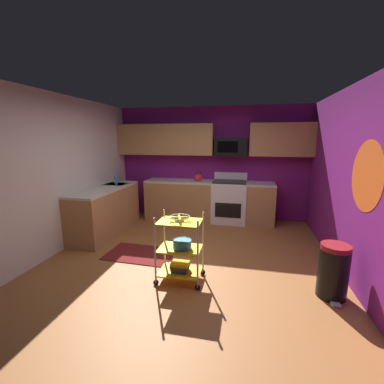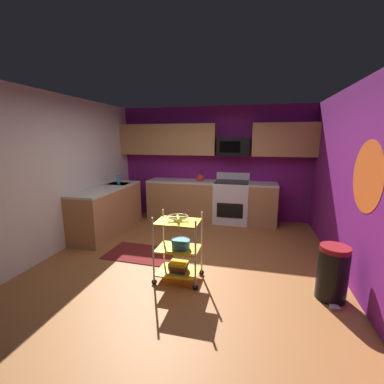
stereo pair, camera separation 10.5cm
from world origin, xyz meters
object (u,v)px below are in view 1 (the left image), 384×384
Objects in this scene: fruit_bowl at (180,218)px; book_stack at (180,266)px; mixing_bowl_large at (182,244)px; dish_soap_bottle at (116,180)px; oven_range at (229,201)px; microwave at (231,147)px; kettle at (198,178)px; trash_can at (333,271)px; rolling_cart at (180,248)px.

book_stack is at bearing -86.42° from fruit_bowl.
dish_soap_bottle is (-1.91, 1.86, 0.50)m from mixing_bowl_large.
oven_range is at bearing 81.08° from mixing_bowl_large.
kettle is at bearing -171.42° from microwave.
book_stack is at bearing -179.31° from trash_can.
mixing_bowl_large is at bearing 0.00° from book_stack.
microwave is 2.65× the size of kettle.
oven_range is 0.89m from kettle.
microwave reaches higher than trash_can.
rolling_cart is 0.07m from mixing_bowl_large.
book_stack is at bearing -99.22° from microwave.
fruit_bowl reaches higher than mixing_bowl_large.
dish_soap_bottle is 0.30× the size of trash_can.
trash_can is at bearing 0.69° from fruit_bowl.
mixing_bowl_large is (0.03, 0.00, 0.07)m from rolling_cart.
fruit_bowl is at bearing 91.79° from rolling_cart.
kettle is at bearing 95.63° from book_stack.
mixing_bowl_large is (-0.42, -2.80, -1.18)m from microwave.
microwave is 2.57× the size of fruit_bowl.
trash_can is (3.76, -1.84, -0.69)m from dish_soap_bottle.
oven_range is 4.19× the size of book_stack.
oven_range is at bearing 19.58° from dish_soap_bottle.
book_stack is at bearing -180.00° from mixing_bowl_large.
oven_range is 2.73m from mixing_bowl_large.
oven_range is 3.03m from trash_can.
fruit_bowl is 1.96m from trash_can.
dish_soap_bottle reaches higher than book_stack.
dish_soap_bottle is at bearing 135.70° from mixing_bowl_large.
dish_soap_bottle reaches higher than trash_can.
dish_soap_bottle reaches higher than rolling_cart.
dish_soap_bottle is at bearing 135.22° from rolling_cart.
book_stack is at bearing -99.58° from oven_range.
microwave is 2.95m from fruit_bowl.
trash_can is at bearing 0.70° from mixing_bowl_large.
rolling_cart is at bearing -99.58° from oven_range.
trash_can is (1.88, 0.02, 0.13)m from book_stack.
mixing_bowl_large reaches higher than book_stack.
fruit_bowl is at bearing -44.78° from dish_soap_bottle.
microwave is at bearing 80.78° from book_stack.
fruit_bowl is 0.41× the size of trash_can.
kettle reaches higher than oven_range.
oven_range reaches higher than book_stack.
kettle reaches higher than rolling_cart.
dish_soap_bottle is at bearing 135.22° from fruit_bowl.
fruit_bowl is (-0.45, -2.80, -0.82)m from microwave.
mixing_bowl_large is 0.33m from book_stack.
microwave is at bearing 21.84° from dish_soap_bottle.
kettle is 3.49m from trash_can.
fruit_bowl is at bearing 93.58° from book_stack.
rolling_cart reaches higher than mixing_bowl_large.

